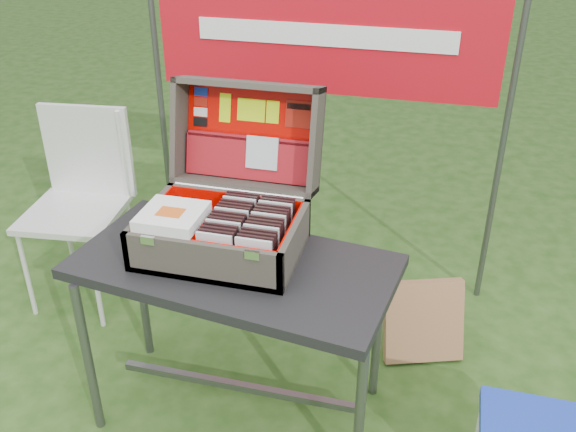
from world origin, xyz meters
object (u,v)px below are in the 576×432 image
(suitcase, at_px, (224,180))
(chair, at_px, (74,216))
(table, at_px, (237,340))
(cardboard_box, at_px, (423,321))

(suitcase, bearing_deg, chair, 155.95)
(table, relative_size, chair, 1.19)
(cardboard_box, bearing_deg, table, -162.26)
(table, relative_size, suitcase, 2.01)
(table, xyz_separation_m, cardboard_box, (0.69, 0.53, -0.17))
(suitcase, distance_m, chair, 1.15)
(suitcase, bearing_deg, cardboard_box, 29.05)
(chair, relative_size, cardboard_box, 2.61)
(suitcase, height_order, cardboard_box, suitcase)
(chair, bearing_deg, table, -34.19)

